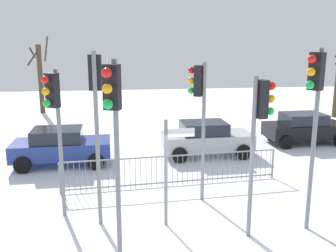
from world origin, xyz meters
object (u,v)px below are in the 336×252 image
object	(u,v)px
traffic_light_mid_left	(199,101)
car_black_trailing	(305,128)
direction_sign_post	(168,167)
bare_tree_left	(40,76)
traffic_light_foreground_left	(113,119)
car_blue_near	(61,146)
traffic_light_rear_right	(54,111)
traffic_light_rear_left	(259,121)
traffic_light_mid_right	(314,100)
traffic_light_foreground_right	(96,100)
car_silver_mid	(206,138)

from	to	relation	value
traffic_light_mid_left	car_black_trailing	bearing A→B (deg)	-13.96
direction_sign_post	bare_tree_left	world-z (taller)	bare_tree_left
traffic_light_foreground_left	car_blue_near	xyz separation A→B (m)	(-2.19, 7.35, -2.52)
car_blue_near	bare_tree_left	distance (m)	12.19
direction_sign_post	car_black_trailing	size ratio (longest dim) A/B	0.75
traffic_light_rear_right	traffic_light_rear_left	world-z (taller)	traffic_light_rear_right
traffic_light_rear_left	car_blue_near	size ratio (longest dim) A/B	1.05
direction_sign_post	traffic_light_mid_left	bearing A→B (deg)	52.58
traffic_light_mid_right	traffic_light_foreground_right	bearing A→B (deg)	44.28
traffic_light_rear_left	car_black_trailing	bearing A→B (deg)	136.97
car_silver_mid	traffic_light_rear_left	bearing A→B (deg)	-94.40
traffic_light_foreground_right	bare_tree_left	distance (m)	17.55
traffic_light_foreground_left	traffic_light_rear_left	bearing A→B (deg)	-145.34
traffic_light_mid_left	car_black_trailing	size ratio (longest dim) A/B	1.11
traffic_light_mid_left	bare_tree_left	distance (m)	17.51
traffic_light_mid_right	bare_tree_left	size ratio (longest dim) A/B	0.90
traffic_light_foreground_right	traffic_light_rear_left	size ratio (longest dim) A/B	1.14
car_blue_near	traffic_light_foreground_left	bearing A→B (deg)	-74.58
traffic_light_foreground_left	traffic_light_rear_left	size ratio (longest dim) A/B	1.11
car_silver_mid	bare_tree_left	bearing A→B (deg)	127.19
traffic_light_mid_right	direction_sign_post	bearing A→B (deg)	44.69
traffic_light_foreground_left	car_silver_mid	size ratio (longest dim) A/B	1.17
traffic_light_foreground_left	car_blue_near	distance (m)	8.08
traffic_light_mid_right	traffic_light_foreground_right	world-z (taller)	traffic_light_mid_right
traffic_light_foreground_right	direction_sign_post	world-z (taller)	traffic_light_foreground_right
traffic_light_mid_left	direction_sign_post	bearing A→B (deg)	178.04
traffic_light_mid_right	car_black_trailing	world-z (taller)	traffic_light_mid_right
direction_sign_post	car_blue_near	distance (m)	6.71
traffic_light_foreground_left	traffic_light_mid_left	distance (m)	4.12
traffic_light_mid_left	car_blue_near	world-z (taller)	traffic_light_mid_left
traffic_light_rear_right	traffic_light_mid_left	xyz separation A→B (m)	(4.06, 0.71, 0.09)
traffic_light_rear_right	traffic_light_foreground_right	bearing A→B (deg)	-168.51
traffic_light_rear_right	car_blue_near	xyz separation A→B (m)	(-0.63, 4.78, -2.26)
traffic_light_rear_left	traffic_light_foreground_right	bearing A→B (deg)	-117.35
car_blue_near	car_silver_mid	bearing A→B (deg)	3.23
traffic_light_rear_right	car_blue_near	world-z (taller)	traffic_light_rear_right
car_black_trailing	traffic_light_mid_right	bearing A→B (deg)	-118.01
traffic_light_mid_left	car_silver_mid	size ratio (longest dim) A/B	1.11
traffic_light_foreground_left	direction_sign_post	bearing A→B (deg)	-107.83
traffic_light_mid_left	car_blue_near	bearing A→B (deg)	83.16
traffic_light_foreground_right	car_black_trailing	distance (m)	12.02
traffic_light_rear_left	bare_tree_left	bearing A→B (deg)	-163.96
traffic_light_foreground_left	traffic_light_mid_left	bearing A→B (deg)	-106.91
traffic_light_foreground_right	car_silver_mid	bearing A→B (deg)	55.94
traffic_light_mid_right	car_blue_near	world-z (taller)	traffic_light_mid_right
car_silver_mid	traffic_light_rear_right	bearing A→B (deg)	-136.86
traffic_light_rear_right	car_black_trailing	xyz separation A→B (m)	(10.57, 6.55, -2.26)
traffic_light_foreground_left	car_black_trailing	size ratio (longest dim) A/B	1.17
traffic_light_rear_right	traffic_light_foreground_left	bearing A→B (deg)	152.86
car_black_trailing	car_silver_mid	xyz separation A→B (m)	(-5.18, -1.30, 0.00)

